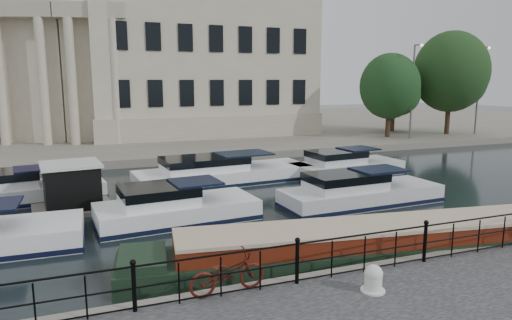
{
  "coord_description": "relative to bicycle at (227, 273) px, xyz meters",
  "views": [
    {
      "loc": [
        -4.82,
        -12.03,
        5.64
      ],
      "look_at": [
        0.5,
        2.0,
        3.0
      ],
      "focal_mm": 32.0,
      "sensor_mm": 36.0,
      "label": 1
    }
  ],
  "objects": [
    {
      "name": "ground_plane",
      "position": [
        1.8,
        2.13,
        -1.06
      ],
      "size": [
        160.0,
        160.0,
        0.0
      ],
      "primitive_type": "plane",
      "color": "black",
      "rests_on": "ground"
    },
    {
      "name": "far_bank",
      "position": [
        1.8,
        41.13,
        -0.78
      ],
      "size": [
        120.0,
        42.0,
        0.55
      ],
      "primitive_type": "cube",
      "color": "#6B665B",
      "rests_on": "ground_plane"
    },
    {
      "name": "railing",
      "position": [
        1.8,
        -0.12,
        0.15
      ],
      "size": [
        24.14,
        0.14,
        1.22
      ],
      "color": "black",
      "rests_on": "near_quay"
    },
    {
      "name": "civic_building",
      "position": [
        0.8,
        36.83,
        5.98
      ],
      "size": [
        53.55,
        31.84,
        16.85
      ],
      "color": "#ADA38C",
      "rests_on": "far_bank"
    },
    {
      "name": "lamp_posts",
      "position": [
        27.8,
        22.82,
        3.74
      ],
      "size": [
        8.24,
        1.55,
        8.07
      ],
      "color": "#59595B",
      "rests_on": "far_bank"
    },
    {
      "name": "bicycle",
      "position": [
        0.0,
        0.0,
        0.0
      ],
      "size": [
        1.98,
        0.83,
        1.01
      ],
      "primitive_type": "imported",
      "rotation": [
        0.0,
        0.0,
        1.66
      ],
      "color": "#49120D",
      "rests_on": "near_quay"
    },
    {
      "name": "mooring_bollard",
      "position": [
        3.35,
        -1.18,
        -0.19
      ],
      "size": [
        0.6,
        0.6,
        0.67
      ],
      "color": "silver",
      "rests_on": "near_quay"
    },
    {
      "name": "narrowboat",
      "position": [
        5.68,
        1.57,
        -0.69
      ],
      "size": [
        16.6,
        4.43,
        1.6
      ],
      "rotation": [
        0.0,
        0.0,
        -0.14
      ],
      "color": "black",
      "rests_on": "ground_plane"
    },
    {
      "name": "harbour_hut",
      "position": [
        -3.67,
        10.99,
        -0.1
      ],
      "size": [
        3.59,
        3.11,
        2.2
      ],
      "rotation": [
        0.0,
        0.0,
        0.12
      ],
      "color": "#6B665B",
      "rests_on": "ground_plane"
    },
    {
      "name": "cabin_cruisers",
      "position": [
        1.55,
        10.66,
        -0.69
      ],
      "size": [
        26.87,
        10.5,
        1.99
      ],
      "color": "white",
      "rests_on": "ground_plane"
    },
    {
      "name": "trees",
      "position": [
        27.12,
        24.89,
        4.46
      ],
      "size": [
        12.71,
        9.71,
        9.61
      ],
      "color": "black",
      "rests_on": "far_bank"
    }
  ]
}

